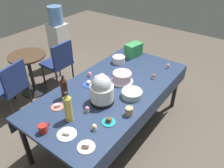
# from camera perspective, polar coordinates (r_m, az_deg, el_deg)

# --- Properties ---
(ground) EXTENTS (9.00, 9.00, 0.00)m
(ground) POSITION_cam_1_polar(r_m,az_deg,el_deg) (3.17, 0.00, -12.07)
(ground) COLOR brown
(potluck_table) EXTENTS (2.20, 1.10, 0.75)m
(potluck_table) POSITION_cam_1_polar(r_m,az_deg,el_deg) (2.72, 0.00, -1.95)
(potluck_table) COLOR navy
(potluck_table) RESTS_ON ground
(frosted_layer_cake) EXTENTS (0.29, 0.29, 0.13)m
(frosted_layer_cake) POSITION_cam_1_polar(r_m,az_deg,el_deg) (2.77, 2.66, 1.79)
(frosted_layer_cake) COLOR silver
(frosted_layer_cake) RESTS_ON potluck_table
(slow_cooker) EXTENTS (0.27, 0.27, 0.34)m
(slow_cooker) POSITION_cam_1_polar(r_m,az_deg,el_deg) (2.36, -2.71, -1.70)
(slow_cooker) COLOR black
(slow_cooker) RESTS_ON potluck_table
(glass_salad_bowl) EXTENTS (0.24, 0.24, 0.08)m
(glass_salad_bowl) POSITION_cam_1_polar(r_m,az_deg,el_deg) (2.52, 5.27, -2.58)
(glass_salad_bowl) COLOR #B2C6BC
(glass_salad_bowl) RESTS_ON potluck_table
(ceramic_snack_bowl) EXTENTS (0.19, 0.19, 0.10)m
(ceramic_snack_bowl) POSITION_cam_1_polar(r_m,az_deg,el_deg) (3.22, 1.77, 6.47)
(ceramic_snack_bowl) COLOR silver
(ceramic_snack_bowl) RESTS_ON potluck_table
(dessert_plate_cobalt) EXTENTS (0.16, 0.16, 0.05)m
(dessert_plate_cobalt) POSITION_cam_1_polar(r_m,az_deg,el_deg) (2.74, -6.05, 0.01)
(dessert_plate_cobalt) COLOR #2D4CB2
(dessert_plate_cobalt) RESTS_ON potluck_table
(dessert_plate_teal) EXTENTS (0.14, 0.14, 0.05)m
(dessert_plate_teal) POSITION_cam_1_polar(r_m,az_deg,el_deg) (2.20, -0.90, -9.84)
(dessert_plate_teal) COLOR teal
(dessert_plate_teal) RESTS_ON potluck_table
(dessert_plate_coral) EXTENTS (0.14, 0.14, 0.04)m
(dessert_plate_coral) POSITION_cam_1_polar(r_m,az_deg,el_deg) (2.45, -14.20, -5.79)
(dessert_plate_coral) COLOR #E07266
(dessert_plate_coral) RESTS_ON potluck_table
(dessert_plate_cream) EXTENTS (0.16, 0.16, 0.05)m
(dessert_plate_cream) POSITION_cam_1_polar(r_m,az_deg,el_deg) (2.00, -6.84, -15.99)
(dessert_plate_cream) COLOR beige
(dessert_plate_cream) RESTS_ON potluck_table
(dessert_plate_white) EXTENTS (0.19, 0.19, 0.04)m
(dessert_plate_white) POSITION_cam_1_polar(r_m,az_deg,el_deg) (2.13, -11.84, -12.73)
(dessert_plate_white) COLOR white
(dessert_plate_white) RESTS_ON potluck_table
(cupcake_rose) EXTENTS (0.05, 0.05, 0.07)m
(cupcake_rose) POSITION_cam_1_polar(r_m,az_deg,el_deg) (2.89, 10.90, 1.96)
(cupcake_rose) COLOR beige
(cupcake_rose) RESTS_ON potluck_table
(cupcake_lemon) EXTENTS (0.05, 0.05, 0.07)m
(cupcake_lemon) POSITION_cam_1_polar(r_m,az_deg,el_deg) (2.90, -5.90, 2.56)
(cupcake_lemon) COLOR beige
(cupcake_lemon) RESTS_ON potluck_table
(cupcake_berry) EXTENTS (0.05, 0.05, 0.07)m
(cupcake_berry) POSITION_cam_1_polar(r_m,az_deg,el_deg) (2.66, -1.35, -0.41)
(cupcake_berry) COLOR beige
(cupcake_berry) RESTS_ON potluck_table
(cupcake_mint) EXTENTS (0.05, 0.05, 0.07)m
(cupcake_mint) POSITION_cam_1_polar(r_m,az_deg,el_deg) (2.12, -4.68, -11.29)
(cupcake_mint) COLOR beige
(cupcake_mint) RESTS_ON potluck_table
(cupcake_cocoa) EXTENTS (0.05, 0.05, 0.07)m
(cupcake_cocoa) POSITION_cam_1_polar(r_m,az_deg,el_deg) (2.32, -6.56, -6.64)
(cupcake_cocoa) COLOR beige
(cupcake_cocoa) RESTS_ON potluck_table
(cupcake_vanilla) EXTENTS (0.05, 0.05, 0.07)m
(cupcake_vanilla) POSITION_cam_1_polar(r_m,az_deg,el_deg) (3.18, 14.55, 4.63)
(cupcake_vanilla) COLOR beige
(cupcake_vanilla) RESTS_ON potluck_table
(soda_bottle_ginger_ale) EXTENTS (0.08, 0.08, 0.34)m
(soda_bottle_ginger_ale) POSITION_cam_1_polar(r_m,az_deg,el_deg) (2.17, -11.52, -6.07)
(soda_bottle_ginger_ale) COLOR gold
(soda_bottle_ginger_ale) RESTS_ON potluck_table
(soda_bottle_cola) EXTENTS (0.08, 0.08, 0.30)m
(soda_bottle_cola) POSITION_cam_1_polar(r_m,az_deg,el_deg) (2.50, -12.52, -0.97)
(soda_bottle_cola) COLOR #33190F
(soda_bottle_cola) RESTS_ON potluck_table
(coffee_mug_tan) EXTENTS (0.12, 0.08, 0.09)m
(coffee_mug_tan) POSITION_cam_1_polar(r_m,az_deg,el_deg) (2.27, 4.57, -7.13)
(coffee_mug_tan) COLOR tan
(coffee_mug_tan) RESTS_ON potluck_table
(coffee_mug_red) EXTENTS (0.12, 0.08, 0.09)m
(coffee_mug_red) POSITION_cam_1_polar(r_m,az_deg,el_deg) (2.18, -17.70, -11.13)
(coffee_mug_red) COLOR #B2231E
(coffee_mug_red) RESTS_ON potluck_table
(soda_carton) EXTENTS (0.28, 0.20, 0.20)m
(soda_carton) POSITION_cam_1_polar(r_m,az_deg,el_deg) (3.42, 5.70, 8.97)
(soda_carton) COLOR #338C4C
(soda_carton) RESTS_ON potluck_table
(paper_napkin_stack) EXTENTS (0.17, 0.17, 0.02)m
(paper_napkin_stack) POSITION_cam_1_polar(r_m,az_deg,el_deg) (2.86, -2.81, 1.71)
(paper_napkin_stack) COLOR pink
(paper_napkin_stack) RESTS_ON potluck_table
(maroon_chair_left) EXTENTS (0.52, 0.52, 0.85)m
(maroon_chair_left) POSITION_cam_1_polar(r_m,az_deg,el_deg) (3.52, -25.10, -0.20)
(maroon_chair_left) COLOR navy
(maroon_chair_left) RESTS_ON ground
(maroon_chair_right) EXTENTS (0.44, 0.44, 0.85)m
(maroon_chair_right) POSITION_cam_1_polar(r_m,az_deg,el_deg) (3.95, -13.82, 5.92)
(maroon_chair_right) COLOR navy
(maroon_chair_right) RESTS_ON ground
(round_cafe_table) EXTENTS (0.60, 0.60, 0.72)m
(round_cafe_table) POSITION_cam_1_polar(r_m,az_deg,el_deg) (3.89, -20.95, 4.21)
(round_cafe_table) COLOR #473323
(round_cafe_table) RESTS_ON ground
(water_cooler) EXTENTS (0.32, 0.32, 1.24)m
(water_cooler) POSITION_cam_1_polar(r_m,az_deg,el_deg) (4.61, -13.83, 11.43)
(water_cooler) COLOR silver
(water_cooler) RESTS_ON ground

